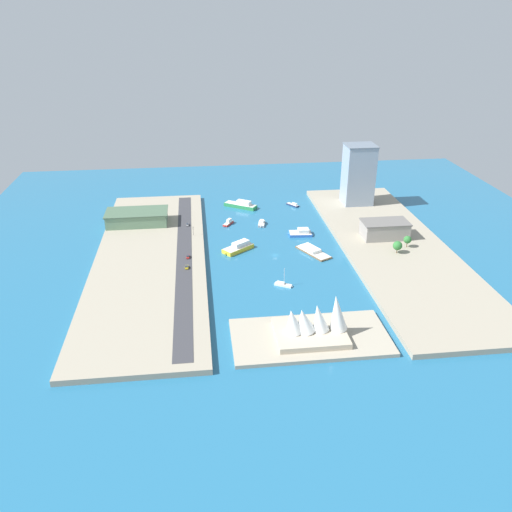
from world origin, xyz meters
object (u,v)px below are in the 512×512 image
(tower_tall_glass, at_px, (358,174))
(opera_landmark, at_px, (313,323))
(tugboat_red, at_px, (228,223))
(traffic_light_waterfront, at_px, (193,230))
(barge_flat_brown, at_px, (312,251))
(pickup_red, at_px, (188,257))
(carpark_squat_concrete, at_px, (385,229))
(sailboat_small_white, at_px, (283,284))
(catamaran_blue, at_px, (301,233))
(taxi_yellow_cab, at_px, (187,267))
(sedan_silver, at_px, (187,225))
(ferry_yellow_fast, at_px, (238,247))
(ferry_green_doubledeck, at_px, (241,205))
(yacht_sleek_gray, at_px, (262,223))
(terminal_long_green, at_px, (137,217))
(patrol_launch_navy, at_px, (293,205))

(tower_tall_glass, xyz_separation_m, opera_landmark, (76.13, 182.66, -18.10))
(tugboat_red, bearing_deg, traffic_light_waterfront, 43.94)
(barge_flat_brown, bearing_deg, pickup_red, 3.81)
(carpark_squat_concrete, bearing_deg, tugboat_red, -22.59)
(sailboat_small_white, xyz_separation_m, catamaran_blue, (-25.41, -73.72, 0.73))
(taxi_yellow_cab, bearing_deg, tower_tall_glass, -143.01)
(tower_tall_glass, xyz_separation_m, traffic_light_waterfront, (133.20, 52.68, -19.61))
(sailboat_small_white, distance_m, sedan_silver, 108.71)
(tugboat_red, bearing_deg, pickup_red, 63.85)
(ferry_yellow_fast, relative_size, ferry_green_doubledeck, 0.83)
(yacht_sleek_gray, bearing_deg, carpark_squat_concrete, 153.66)
(tower_tall_glass, height_order, pickup_red, tower_tall_glass)
(carpark_squat_concrete, distance_m, pickup_red, 137.22)
(terminal_long_green, height_order, taxi_yellow_cab, terminal_long_green)
(pickup_red, bearing_deg, taxi_yellow_cab, 87.31)
(sailboat_small_white, height_order, sedan_silver, sailboat_small_white)
(pickup_red, relative_size, taxi_yellow_cab, 1.07)
(terminal_long_green, bearing_deg, traffic_light_waterfront, 146.22)
(barge_flat_brown, xyz_separation_m, sedan_silver, (82.78, -49.47, 2.80))
(barge_flat_brown, xyz_separation_m, taxi_yellow_cab, (83.12, 20.33, 2.80))
(ferry_green_doubledeck, height_order, carpark_squat_concrete, carpark_squat_concrete)
(sailboat_small_white, bearing_deg, pickup_red, -34.69)
(sailboat_small_white, relative_size, opera_landmark, 0.34)
(pickup_red, bearing_deg, sedan_silver, -89.63)
(yacht_sleek_gray, height_order, carpark_squat_concrete, carpark_squat_concrete)
(barge_flat_brown, relative_size, traffic_light_waterfront, 4.39)
(patrol_launch_navy, bearing_deg, yacht_sleek_gray, 50.99)
(taxi_yellow_cab, bearing_deg, ferry_yellow_fast, -139.45)
(sailboat_small_white, distance_m, patrol_launch_navy, 137.79)
(terminal_long_green, height_order, sedan_silver, terminal_long_green)
(traffic_light_waterfront, bearing_deg, pickup_red, 83.83)
(tower_tall_glass, bearing_deg, sailboat_small_white, 57.30)
(sedan_silver, relative_size, opera_landmark, 0.13)
(patrol_launch_navy, height_order, ferry_green_doubledeck, ferry_green_doubledeck)
(tugboat_red, bearing_deg, carpark_squat_concrete, 157.41)
(tugboat_red, height_order, traffic_light_waterfront, traffic_light_waterfront)
(patrol_launch_navy, bearing_deg, sedan_silver, 25.44)
(yacht_sleek_gray, distance_m, taxi_yellow_cab, 91.64)
(ferry_yellow_fast, xyz_separation_m, ferry_green_doubledeck, (-9.36, -82.74, 0.09))
(ferry_yellow_fast, bearing_deg, yacht_sleek_gray, -116.25)
(sailboat_small_white, distance_m, tugboat_red, 103.16)
(patrol_launch_navy, xyz_separation_m, barge_flat_brown, (3.54, 90.53, 0.25))
(ferry_green_doubledeck, relative_size, opera_landmark, 0.76)
(ferry_yellow_fast, height_order, tower_tall_glass, tower_tall_glass)
(sailboat_small_white, height_order, carpark_squat_concrete, carpark_squat_concrete)
(catamaran_blue, xyz_separation_m, opera_landmark, (19.80, 129.07, 7.26))
(pickup_red, distance_m, sedan_silver, 54.95)
(ferry_green_doubledeck, bearing_deg, ferry_yellow_fast, 83.54)
(traffic_light_waterfront, bearing_deg, taxi_yellow_cab, 84.84)
(ferry_green_doubledeck, height_order, taxi_yellow_cab, ferry_green_doubledeck)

